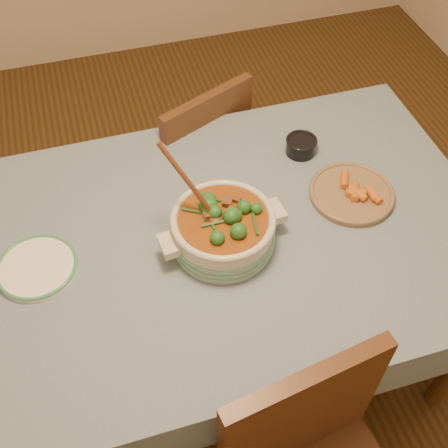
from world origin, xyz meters
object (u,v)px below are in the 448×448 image
white_plate (37,267)px  dining_table (220,252)px  stew_casserole (223,228)px  condiment_bowl (301,145)px  chair_far (193,158)px  fried_plate (352,192)px

white_plate → dining_table: bearing=-2.7°
white_plate → stew_casserole: bearing=-6.7°
stew_casserole → condiment_bowl: (0.37, 0.31, -0.04)m
stew_casserole → white_plate: (-0.54, 0.06, -0.07)m
dining_table → chair_far: (0.07, 0.63, -0.18)m
condiment_bowl → fried_plate: bearing=-71.9°
stew_casserole → condiment_bowl: bearing=39.8°
dining_table → white_plate: bearing=177.3°
white_plate → chair_far: (0.61, 0.60, -0.28)m
dining_table → white_plate: (-0.54, 0.03, 0.10)m
condiment_bowl → dining_table: bearing=-143.7°
white_plate → fried_plate: fried_plate is taller
dining_table → condiment_bowl: 0.48m
dining_table → chair_far: chair_far is taller
stew_casserole → white_plate: 0.55m
dining_table → stew_casserole: 0.17m
white_plate → chair_far: chair_far is taller
chair_far → dining_table: bearing=60.2°
dining_table → condiment_bowl: bearing=36.3°
condiment_bowl → fried_plate: condiment_bowl is taller
condiment_bowl → fried_plate: 0.26m
dining_table → white_plate: size_ratio=6.71×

